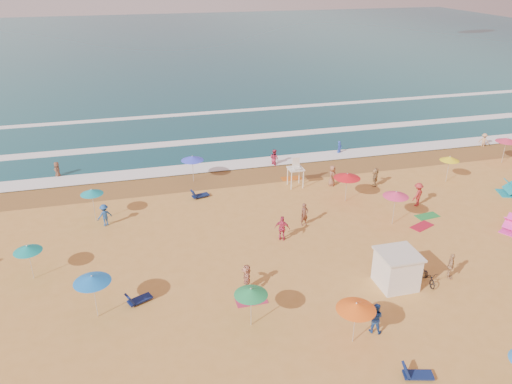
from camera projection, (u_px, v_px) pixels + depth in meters
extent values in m
plane|color=gold|center=(299.00, 250.00, 31.87)|extent=(220.00, 220.00, 0.00)
cube|color=#0C4756|center=(169.00, 47.00, 105.49)|extent=(220.00, 140.00, 0.18)
plane|color=olive|center=(252.00, 175.00, 42.83)|extent=(220.00, 220.00, 0.00)
cube|color=white|center=(245.00, 164.00, 44.98)|extent=(200.00, 2.20, 0.05)
cube|color=white|center=(229.00, 139.00, 51.11)|extent=(200.00, 1.60, 0.05)
cube|color=white|center=(212.00, 113.00, 59.87)|extent=(200.00, 1.20, 0.05)
cube|color=white|center=(397.00, 270.00, 28.00)|extent=(2.00, 2.00, 2.00)
cube|color=silver|center=(399.00, 254.00, 27.55)|extent=(2.20, 2.20, 0.12)
imported|color=black|center=(428.00, 277.00, 28.41)|extent=(0.73, 1.70, 0.87)
cone|color=yellow|center=(450.00, 158.00, 40.71)|extent=(1.55, 1.55, 0.35)
cone|color=#FF6215|center=(356.00, 306.00, 23.34)|extent=(1.90, 1.90, 0.35)
cone|color=teal|center=(27.00, 249.00, 28.15)|extent=(1.59, 1.59, 0.35)
cone|color=blue|center=(92.00, 279.00, 24.93)|extent=(1.88, 1.88, 0.35)
cone|color=#384AFF|center=(192.00, 158.00, 40.82)|extent=(1.85, 1.85, 0.35)
cone|color=#F33671|center=(396.00, 194.00, 33.95)|extent=(1.76, 1.76, 0.35)
cone|color=#22944F|center=(251.00, 292.00, 24.44)|extent=(1.68, 1.68, 0.35)
cone|color=teal|center=(92.00, 192.00, 34.35)|extent=(1.56, 1.56, 0.35)
cone|color=#E23257|center=(507.00, 140.00, 44.47)|extent=(1.86, 1.86, 0.35)
cone|color=red|center=(347.00, 176.00, 37.38)|extent=(2.01, 2.01, 0.35)
cube|color=navy|center=(418.00, 375.00, 22.04)|extent=(1.40, 0.88, 0.34)
cube|color=#0F1B4F|center=(140.00, 299.00, 26.93)|extent=(1.42, 1.04, 0.34)
cube|color=#0F1D4B|center=(201.00, 195.00, 38.76)|extent=(1.40, 0.88, 0.34)
cube|color=#C45915|center=(291.00, 178.00, 42.18)|extent=(1.73, 0.92, 0.03)
cube|color=#BA2B50|center=(251.00, 301.00, 27.07)|extent=(1.71, 0.87, 0.03)
cube|color=#AF152E|center=(422.00, 226.00, 34.62)|extent=(1.90, 1.46, 0.03)
cube|color=#238F3D|center=(427.00, 216.00, 35.99)|extent=(1.79, 1.06, 0.03)
imported|color=brown|center=(57.00, 171.00, 42.25)|extent=(0.62, 0.85, 1.61)
imported|color=brown|center=(304.00, 214.00, 34.47)|extent=(0.68, 0.52, 1.65)
imported|color=#9D7548|center=(375.00, 177.00, 40.53)|extent=(1.06, 1.49, 1.56)
imported|color=#2553AE|center=(375.00, 318.00, 24.53)|extent=(1.02, 0.96, 1.66)
imported|color=#C93259|center=(282.00, 228.00, 32.62)|extent=(1.09, 0.85, 1.73)
imported|color=tan|center=(247.00, 277.00, 27.77)|extent=(0.63, 1.49, 1.56)
imported|color=tan|center=(451.00, 266.00, 28.72)|extent=(0.82, 1.01, 1.61)
imported|color=blue|center=(339.00, 149.00, 47.33)|extent=(0.66, 0.61, 1.51)
imported|color=#B42D2E|center=(418.00, 194.00, 37.19)|extent=(1.36, 1.19, 1.83)
imported|color=#2253A1|center=(105.00, 215.00, 34.45)|extent=(1.18, 0.94, 1.60)
imported|color=tan|center=(484.00, 141.00, 49.25)|extent=(1.08, 1.15, 1.56)
imported|color=#986046|center=(332.00, 176.00, 40.54)|extent=(0.98, 1.00, 1.73)
imported|color=#BE2F54|center=(274.00, 159.00, 44.65)|extent=(1.01, 1.07, 1.75)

